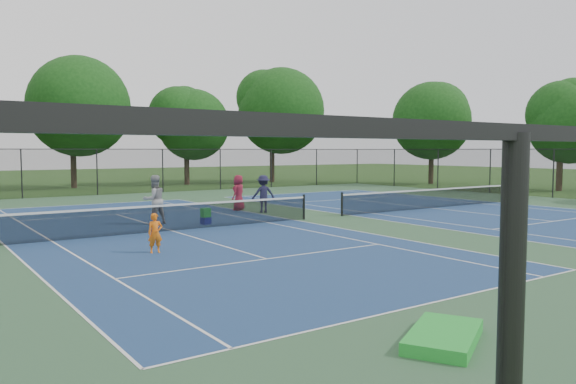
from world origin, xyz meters
TOP-DOWN VIEW (x-y plane):
  - ground at (0.00, 0.00)m, footprint 140.00×140.00m
  - court_pad at (0.00, 0.00)m, footprint 36.00×36.00m
  - tennis_court_left at (-7.00, 0.00)m, footprint 12.00×23.83m
  - tennis_court_right at (7.00, 0.00)m, footprint 12.00×23.83m
  - perimeter_fence at (0.00, 0.00)m, footprint 36.08×36.08m
  - tree_back_b at (-4.00, 26.00)m, footprint 7.60×7.60m
  - tree_back_c at (5.00, 25.00)m, footprint 6.00×6.00m
  - tree_back_d at (13.00, 24.00)m, footprint 7.80×7.80m
  - tree_side_e at (23.00, 14.00)m, footprint 6.60×6.60m
  - tree_side_f at (24.00, 3.00)m, footprint 5.80×5.80m
  - child_player at (-9.12, -3.81)m, footprint 0.46×0.34m
  - instructor at (-6.80, 2.19)m, footprint 1.03×0.85m
  - bystander_b at (-1.06, 3.20)m, footprint 1.28×0.96m
  - bystander_c at (-1.52, 4.73)m, footprint 1.01×0.91m
  - ball_crate at (-5.14, 1.01)m, footprint 0.43×0.36m
  - ball_hopper at (-5.14, 1.01)m, footprint 0.37×0.30m
  - green_tarp at (-8.33, -13.49)m, footprint 1.95×1.65m

SIDE VIEW (x-z plane):
  - ground at x=0.00m, z-range 0.00..0.00m
  - court_pad at x=0.00m, z-range 0.00..0.01m
  - tennis_court_left at x=-7.00m, z-range -0.44..0.63m
  - tennis_court_right at x=7.00m, z-range -0.44..0.63m
  - green_tarp at x=-8.33m, z-range 0.01..0.21m
  - ball_crate at x=-5.14m, z-range 0.00..0.28m
  - ball_hopper at x=-5.14m, z-range 0.28..0.65m
  - child_player at x=-9.12m, z-range 0.00..1.15m
  - bystander_c at x=-1.52m, z-range 0.00..1.73m
  - bystander_b at x=-1.06m, z-range 0.00..1.77m
  - instructor at x=-6.80m, z-range 0.00..1.96m
  - perimeter_fence at x=0.00m, z-range 0.09..3.11m
  - tree_side_f at x=24.00m, z-range 1.19..9.31m
  - tree_back_c at x=5.00m, z-range 1.28..9.68m
  - tree_side_e at x=23.00m, z-range 1.37..10.25m
  - tree_back_b at x=-4.00m, z-range 1.58..11.61m
  - tree_back_d at x=13.00m, z-range 1.64..12.01m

